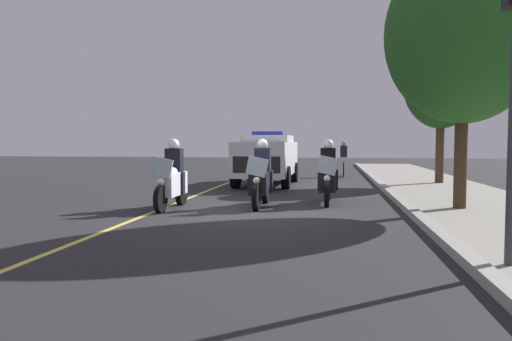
{
  "coord_description": "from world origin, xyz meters",
  "views": [
    {
      "loc": [
        11.48,
        1.92,
        1.63
      ],
      "look_at": [
        -0.9,
        0.0,
        0.9
      ],
      "focal_mm": 33.97,
      "sensor_mm": 36.0,
      "label": 1
    }
  ],
  "objects": [
    {
      "name": "tree_mid_block",
      "position": [
        -0.33,
        4.9,
        4.11
      ],
      "size": [
        3.55,
        3.55,
        6.09
      ],
      "color": "#42301E",
      "rests_on": "sidewalk_strip"
    },
    {
      "name": "police_motorcycle_lead_right",
      "position": [
        -0.61,
        0.18,
        0.7
      ],
      "size": [
        2.14,
        0.57,
        1.72
      ],
      "color": "black",
      "rests_on": "ground"
    },
    {
      "name": "curb_strip",
      "position": [
        0.0,
        3.74,
        0.07
      ],
      "size": [
        48.0,
        0.24,
        0.15
      ],
      "primitive_type": "cube",
      "color": "#9E9B93",
      "rests_on": "ground"
    },
    {
      "name": "police_motorcycle_trailing",
      "position": [
        -1.53,
        1.84,
        0.7
      ],
      "size": [
        2.14,
        0.57,
        1.72
      ],
      "color": "black",
      "rests_on": "ground"
    },
    {
      "name": "ground_plane",
      "position": [
        0.0,
        0.0,
        0.0
      ],
      "size": [
        80.0,
        80.0,
        0.0
      ],
      "primitive_type": "plane",
      "color": "#28282B"
    },
    {
      "name": "cyclist_background",
      "position": [
        -11.73,
        2.51,
        0.84
      ],
      "size": [
        1.76,
        0.32,
        1.69
      ],
      "color": "black",
      "rests_on": "ground"
    },
    {
      "name": "police_suv",
      "position": [
        -6.93,
        -0.5,
        1.07
      ],
      "size": [
        4.94,
        2.15,
        2.05
      ],
      "color": "silver",
      "rests_on": "ground"
    },
    {
      "name": "sidewalk_strip",
      "position": [
        0.0,
        5.64,
        0.05
      ],
      "size": [
        48.0,
        3.6,
        0.1
      ],
      "primitive_type": "cube",
      "color": "gray",
      "rests_on": "ground"
    },
    {
      "name": "lane_stripe_center",
      "position": [
        0.0,
        -2.18,
        0.0
      ],
      "size": [
        48.0,
        0.12,
        0.01
      ],
      "primitive_type": "cube",
      "color": "#E0D14C",
      "rests_on": "ground"
    },
    {
      "name": "police_motorcycle_lead_left",
      "position": [
        0.11,
        -1.94,
        0.7
      ],
      "size": [
        2.14,
        0.57,
        1.72
      ],
      "color": "black",
      "rests_on": "ground"
    },
    {
      "name": "tree_far_back",
      "position": [
        -7.69,
        5.99,
        3.92
      ],
      "size": [
        2.81,
        2.81,
        5.64
      ],
      "color": "#42301E",
      "rests_on": "sidewalk_strip"
    }
  ]
}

